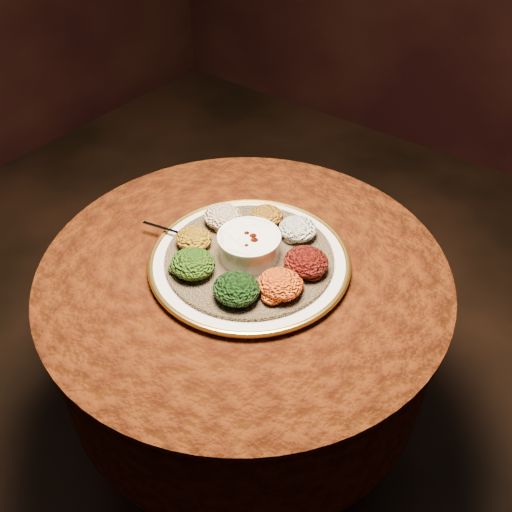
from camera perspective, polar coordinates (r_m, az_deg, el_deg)
The scene contains 13 objects.
table at distance 1.45m, azimuth -1.12°, elevation -6.33°, with size 0.96×0.96×0.73m.
platter at distance 1.32m, azimuth -0.67°, elevation -0.49°, with size 0.53×0.53×0.02m.
injera at distance 1.32m, azimuth -0.67°, elevation -0.14°, with size 0.39×0.39×0.01m, color olive.
stew_bowl at distance 1.29m, azimuth -0.68°, elevation 1.17°, with size 0.14×0.14×0.06m.
spoon at distance 1.38m, azimuth -7.33°, elevation 2.20°, with size 0.14×0.04×0.01m.
portion_ayib at distance 1.36m, azimuth 4.19°, elevation 2.73°, with size 0.09×0.09×0.04m, color silver.
portion_kitfo at distance 1.27m, azimuth 5.03°, elevation -0.57°, with size 0.10×0.10×0.05m, color black.
portion_tikil at distance 1.21m, azimuth 2.42°, elevation -2.83°, with size 0.10×0.09×0.05m, color #AC730E.
portion_gomen at distance 1.20m, azimuth -1.98°, elevation -3.29°, with size 0.10×0.10×0.05m, color black.
portion_mixveg at distance 1.26m, azimuth -6.32°, elevation -0.77°, with size 0.10×0.10×0.05m, color #9B310A.
portion_kik at distance 1.34m, azimuth -6.24°, elevation 1.74°, with size 0.09×0.08×0.04m, color #A76D0E.
portion_timatim at distance 1.39m, azimuth -3.33°, elevation 3.96°, with size 0.10×0.09×0.05m, color maroon.
portion_shiro at distance 1.40m, azimuth 1.10°, elevation 4.09°, with size 0.08×0.08×0.04m, color #8E4C11.
Camera 1 is at (0.61, -0.76, 1.63)m, focal length 40.00 mm.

